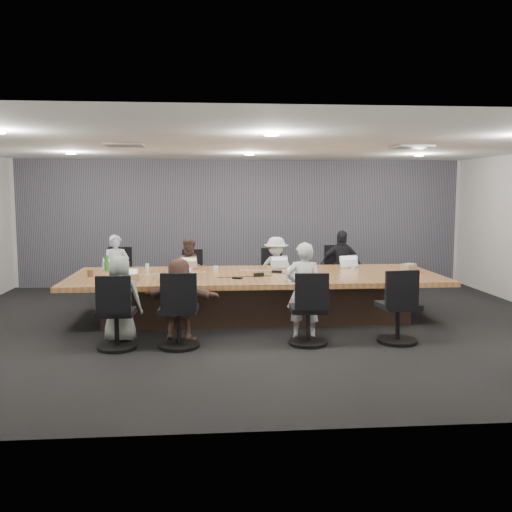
{
  "coord_description": "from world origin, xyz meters",
  "views": [
    {
      "loc": [
        -0.78,
        -8.75,
        2.08
      ],
      "look_at": [
        0.0,
        0.4,
        1.05
      ],
      "focal_mm": 40.0,
      "sensor_mm": 36.0,
      "label": 1
    }
  ],
  "objects": [
    {
      "name": "floor",
      "position": [
        0.0,
        0.0,
        0.0
      ],
      "size": [
        10.0,
        8.0,
        0.0
      ],
      "primitive_type": "cube",
      "color": "black",
      "rests_on": "ground"
    },
    {
      "name": "ceiling",
      "position": [
        0.0,
        0.0,
        2.8
      ],
      "size": [
        10.0,
        8.0,
        0.0
      ],
      "primitive_type": "cube",
      "color": "white",
      "rests_on": "wall_back"
    },
    {
      "name": "wall_back",
      "position": [
        0.0,
        4.0,
        1.4
      ],
      "size": [
        10.0,
        0.0,
        2.8
      ],
      "primitive_type": "cube",
      "rotation": [
        1.57,
        0.0,
        0.0
      ],
      "color": "beige",
      "rests_on": "ground"
    },
    {
      "name": "wall_front",
      "position": [
        0.0,
        -4.0,
        1.4
      ],
      "size": [
        10.0,
        0.0,
        2.8
      ],
      "primitive_type": "cube",
      "rotation": [
        -1.57,
        0.0,
        0.0
      ],
      "color": "beige",
      "rests_on": "ground"
    },
    {
      "name": "curtain",
      "position": [
        0.0,
        3.92,
        1.4
      ],
      "size": [
        9.8,
        0.04,
        2.8
      ],
      "primitive_type": "cube",
      "color": "#595866",
      "rests_on": "ground"
    },
    {
      "name": "conference_table",
      "position": [
        0.0,
        0.5,
        0.4
      ],
      "size": [
        6.0,
        2.2,
        0.74
      ],
      "color": "#36231A",
      "rests_on": "ground"
    },
    {
      "name": "chair_0",
      "position": [
        -2.47,
        2.2,
        0.42
      ],
      "size": [
        0.59,
        0.59,
        0.84
      ],
      "primitive_type": null,
      "rotation": [
        0.0,
        0.0,
        3.1
      ],
      "color": "black",
      "rests_on": "ground"
    },
    {
      "name": "chair_1",
      "position": [
        -1.09,
        2.2,
        0.37
      ],
      "size": [
        0.53,
        0.53,
        0.74
      ],
      "primitive_type": null,
      "rotation": [
        0.0,
        0.0,
        3.2
      ],
      "color": "black",
      "rests_on": "ground"
    },
    {
      "name": "chair_2",
      "position": [
        0.51,
        2.2,
        0.38
      ],
      "size": [
        0.57,
        0.57,
        0.76
      ],
      "primitive_type": null,
      "rotation": [
        0.0,
        0.0,
        3.03
      ],
      "color": "black",
      "rests_on": "ground"
    },
    {
      "name": "chair_3",
      "position": [
        1.75,
        2.2,
        0.43
      ],
      "size": [
        0.65,
        0.65,
        0.86
      ],
      "primitive_type": null,
      "rotation": [
        0.0,
        0.0,
        3.27
      ],
      "color": "black",
      "rests_on": "ground"
    },
    {
      "name": "chair_4",
      "position": [
        -2.0,
        -1.2,
        0.41
      ],
      "size": [
        0.57,
        0.57,
        0.83
      ],
      "primitive_type": null,
      "rotation": [
        0.0,
        0.0,
        -0.02
      ],
      "color": "black",
      "rests_on": "ground"
    },
    {
      "name": "chair_5",
      "position": [
        -1.18,
        -1.2,
        0.44
      ],
      "size": [
        0.63,
        0.63,
        0.87
      ],
      "primitive_type": null,
      "rotation": [
        0.0,
        0.0,
        -0.08
      ],
      "color": "black",
      "rests_on": "ground"
    },
    {
      "name": "chair_6",
      "position": [
        0.58,
        -1.2,
        0.42
      ],
      "size": [
        0.58,
        0.58,
        0.83
      ],
      "primitive_type": null,
      "rotation": [
        0.0,
        0.0,
        -0.04
      ],
      "color": "black",
      "rests_on": "ground"
    },
    {
      "name": "chair_7",
      "position": [
        1.84,
        -1.2,
        0.44
      ],
      "size": [
        0.66,
        0.66,
        0.87
      ],
      "primitive_type": null,
      "rotation": [
        0.0,
        0.0,
        0.13
      ],
      "color": "black",
      "rests_on": "ground"
    },
    {
      "name": "person_0",
      "position": [
        -2.47,
        1.85,
        0.65
      ],
      "size": [
        0.5,
        0.36,
        1.3
      ],
      "primitive_type": "imported",
      "rotation": [
        0.0,
        0.0,
        6.39
      ],
      "color": "#AFB8CE",
      "rests_on": "ground"
    },
    {
      "name": "laptop_0",
      "position": [
        -2.47,
        1.3,
        0.75
      ],
      "size": [
        0.33,
        0.26,
        0.02
      ],
      "primitive_type": "cube",
      "rotation": [
        0.0,
        0.0,
        2.97
      ],
      "color": "#B2B2B7",
      "rests_on": "conference_table"
    },
    {
      "name": "person_1",
      "position": [
        -1.09,
        1.85,
        0.62
      ],
      "size": [
        0.67,
        0.56,
        1.24
      ],
      "primitive_type": "imported",
      "rotation": [
        0.0,
        0.0,
        6.45
      ],
      "color": "#45352E",
      "rests_on": "ground"
    },
    {
      "name": "laptop_1",
      "position": [
        -1.09,
        1.3,
        0.75
      ],
      "size": [
        0.31,
        0.24,
        0.02
      ],
      "primitive_type": "cube",
      "rotation": [
        0.0,
        0.0,
        3.29
      ],
      "color": "#8C6647",
      "rests_on": "conference_table"
    },
    {
      "name": "person_2",
      "position": [
        0.51,
        1.85,
        0.62
      ],
      "size": [
        0.89,
        0.64,
        1.24
      ],
      "primitive_type": "imported",
      "rotation": [
        0.0,
        0.0,
        6.04
      ],
      "color": "beige",
      "rests_on": "ground"
    },
    {
      "name": "laptop_2",
      "position": [
        0.51,
        1.3,
        0.75
      ],
      "size": [
        0.35,
        0.28,
        0.02
      ],
      "primitive_type": "cube",
      "rotation": [
        0.0,
        0.0,
        3.34
      ],
      "color": "#B2B2B7",
      "rests_on": "conference_table"
    },
    {
      "name": "person_3",
      "position": [
        1.75,
        1.85,
        0.68
      ],
      "size": [
        0.8,
        0.34,
        1.36
      ],
      "primitive_type": "imported",
      "rotation": [
        0.0,
        0.0,
        6.29
      ],
      "color": "black",
      "rests_on": "ground"
    },
    {
      "name": "laptop_3",
      "position": [
        1.75,
        1.3,
        0.75
      ],
      "size": [
        0.37,
        0.28,
        0.02
      ],
      "primitive_type": "cube",
      "rotation": [
        0.0,
        0.0,
        3.29
      ],
      "color": "#B2B2B7",
      "rests_on": "conference_table"
    },
    {
      "name": "person_4",
      "position": [
        -2.0,
        -0.85,
        0.61
      ],
      "size": [
        0.63,
        0.45,
        1.22
      ],
      "primitive_type": "imported",
      "rotation": [
        0.0,
        0.0,
        3.03
      ],
      "color": "gray",
      "rests_on": "ground"
    },
    {
      "name": "laptop_4",
      "position": [
        -2.0,
        -0.3,
        0.75
      ],
      "size": [
        0.33,
        0.26,
        0.02
      ],
      "primitive_type": "cube",
      "rotation": [
        0.0,
        0.0,
        0.22
      ],
      "color": "#8C6647",
      "rests_on": "conference_table"
    },
    {
      "name": "person_5",
      "position": [
        -1.18,
        -0.85,
        0.59
      ],
      "size": [
        1.15,
        0.6,
        1.18
      ],
      "primitive_type": "imported",
      "rotation": [
        0.0,
        0.0,
        2.9
      ],
      "color": "brown",
      "rests_on": "ground"
    },
    {
      "name": "laptop_5",
      "position": [
        -1.18,
        -0.3,
        0.75
      ],
      "size": [
        0.35,
        0.25,
        0.02
      ],
      "primitive_type": "cube",
      "rotation": [
        0.0,
        0.0,
        -0.06
      ],
      "color": "#B2B2B7",
      "rests_on": "conference_table"
    },
    {
      "name": "person_6",
      "position": [
        0.58,
        -0.85,
        0.69
      ],
      "size": [
        0.56,
        0.42,
        1.38
      ],
      "primitive_type": "imported",
      "rotation": [
        0.0,
        0.0,
        2.96
      ],
      "color": "silver",
      "rests_on": "ground"
    },
    {
      "name": "laptop_6",
      "position": [
        0.58,
        -0.3,
        0.75
      ],
      "size": [
        0.35,
        0.26,
        0.02
      ],
      "primitive_type": "cube",
      "rotation": [
        0.0,
        0.0,
        0.08
      ],
      "color": "#B2B2B7",
      "rests_on": "conference_table"
    },
    {
      "name": "bottle_green_left",
      "position": [
        -2.5,
        1.07,
        0.87
      ],
      "size": [
        0.09,
        0.09,
        0.26
      ],
      "primitive_type": "cylinder",
      "rotation": [
        0.0,
        0.0,
        -0.35
      ],
      "color": "#2E7529",
      "rests_on": "conference_table"
    },
    {
      "name": "bottle_green_right",
      "position": [
        0.68,
        0.02,
        0.87
      ],
      "size": [
        0.1,
        0.1,
        0.27
      ],
      "primitive_type": "cylinder",
      "rotation": [
        0.0,
        0.0,
        -0.43
      ],
      "color": "#2E7529",
      "rests_on": "conference_table"
    },
    {
      "name": "bottle_clear",
      "position": [
        -1.75,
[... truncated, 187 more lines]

